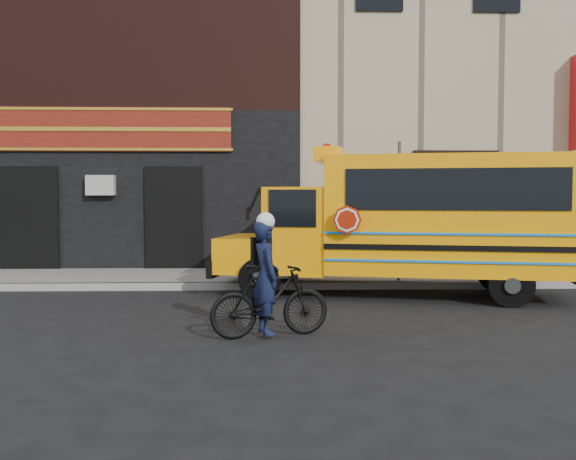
# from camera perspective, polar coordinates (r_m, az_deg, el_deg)

# --- Properties ---
(ground) EXTENTS (120.00, 120.00, 0.00)m
(ground) POSITION_cam_1_polar(r_m,az_deg,el_deg) (11.11, 2.55, -7.22)
(ground) COLOR black
(ground) RESTS_ON ground
(curb) EXTENTS (40.00, 0.20, 0.15)m
(curb) POSITION_cam_1_polar(r_m,az_deg,el_deg) (13.66, 1.71, -4.98)
(curb) COLOR gray
(curb) RESTS_ON ground
(sidewalk) EXTENTS (40.00, 3.00, 0.15)m
(sidewalk) POSITION_cam_1_polar(r_m,az_deg,el_deg) (15.14, 1.35, -4.19)
(sidewalk) COLOR slate
(sidewalk) RESTS_ON ground
(building) EXTENTS (20.00, 10.70, 12.00)m
(building) POSITION_cam_1_polar(r_m,az_deg,el_deg) (21.77, 0.27, 14.01)
(building) COLOR tan
(building) RESTS_ON sidewalk
(school_bus) EXTENTS (7.20, 3.58, 2.92)m
(school_bus) POSITION_cam_1_polar(r_m,az_deg,el_deg) (12.85, 10.84, 0.89)
(school_bus) COLOR black
(school_bus) RESTS_ON ground
(sign_pole) EXTENTS (0.12, 0.26, 3.15)m
(sign_pole) POSITION_cam_1_polar(r_m,az_deg,el_deg) (14.02, 9.82, 2.00)
(sign_pole) COLOR #383F3B
(sign_pole) RESTS_ON ground
(bicycle) EXTENTS (1.78, 0.96, 1.03)m
(bicycle) POSITION_cam_1_polar(r_m,az_deg,el_deg) (9.02, -1.60, -6.28)
(bicycle) COLOR black
(bicycle) RESTS_ON ground
(cyclist) EXTENTS (0.54, 0.67, 1.59)m
(cyclist) POSITION_cam_1_polar(r_m,az_deg,el_deg) (8.97, -2.00, -4.52)
(cyclist) COLOR black
(cyclist) RESTS_ON ground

